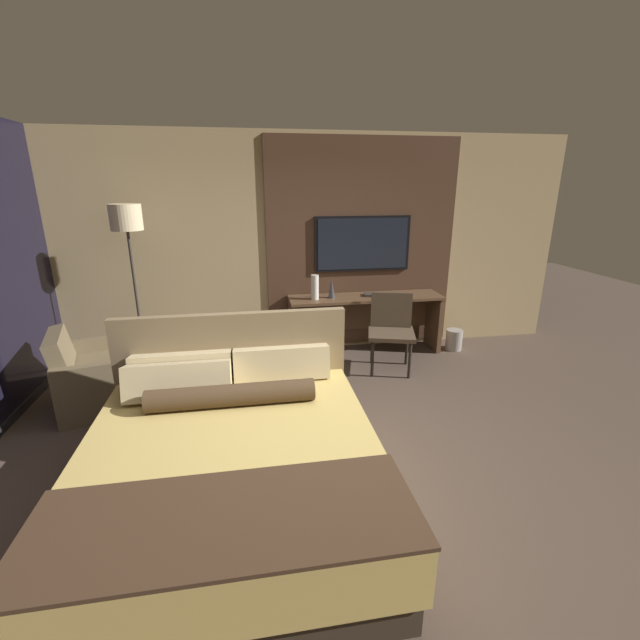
# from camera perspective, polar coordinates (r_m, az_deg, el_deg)

# --- Properties ---
(ground_plane) EXTENTS (16.00, 16.00, 0.00)m
(ground_plane) POSITION_cam_1_polar(r_m,az_deg,el_deg) (3.71, 2.84, -18.24)
(ground_plane) COLOR #4C3D33
(wall_back_tv_panel) EXTENTS (7.20, 0.09, 2.80)m
(wall_back_tv_panel) POSITION_cam_1_polar(r_m,az_deg,el_deg) (5.63, -1.51, 9.77)
(wall_back_tv_panel) COLOR tan
(wall_back_tv_panel) RESTS_ON ground_plane
(bed) EXTENTS (1.97, 2.14, 1.14)m
(bed) POSITION_cam_1_polar(r_m,az_deg,el_deg) (3.17, -11.62, -18.26)
(bed) COLOR #33281E
(bed) RESTS_ON ground_plane
(desk) EXTENTS (2.00, 0.49, 0.78)m
(desk) POSITION_cam_1_polar(r_m,az_deg,el_deg) (5.71, 5.95, 0.88)
(desk) COLOR brown
(desk) RESTS_ON ground_plane
(tv) EXTENTS (1.27, 0.04, 0.71)m
(tv) POSITION_cam_1_polar(r_m,az_deg,el_deg) (5.70, 5.71, 10.09)
(tv) COLOR black
(desk_chair) EXTENTS (0.66, 0.65, 0.92)m
(desk_chair) POSITION_cam_1_polar(r_m,az_deg,el_deg) (5.24, 9.46, -0.60)
(desk_chair) COLOR #4C3D2D
(desk_chair) RESTS_ON ground_plane
(armchair_by_window) EXTENTS (1.03, 1.06, 0.82)m
(armchair_by_window) POSITION_cam_1_polar(r_m,az_deg,el_deg) (4.95, -27.15, -6.94)
(armchair_by_window) COLOR brown
(armchair_by_window) RESTS_ON ground_plane
(floor_lamp) EXTENTS (0.34, 0.34, 1.97)m
(floor_lamp) POSITION_cam_1_polar(r_m,az_deg,el_deg) (5.23, -24.25, 10.59)
(floor_lamp) COLOR #282623
(floor_lamp) RESTS_ON ground_plane
(vase_tall) EXTENTS (0.09, 0.09, 0.25)m
(vase_tall) POSITION_cam_1_polar(r_m,az_deg,el_deg) (5.46, 1.55, 4.25)
(vase_tall) COLOR #333338
(vase_tall) RESTS_ON desk
(vase_short) EXTENTS (0.10, 0.10, 0.31)m
(vase_short) POSITION_cam_1_polar(r_m,az_deg,el_deg) (5.39, -0.70, 4.39)
(vase_short) COLOR silver
(vase_short) RESTS_ON desk
(book) EXTENTS (0.25, 0.19, 0.03)m
(book) POSITION_cam_1_polar(r_m,az_deg,el_deg) (5.63, 7.04, 3.37)
(book) COLOR #332D28
(book) RESTS_ON desk
(waste_bin) EXTENTS (0.22, 0.22, 0.28)m
(waste_bin) POSITION_cam_1_polar(r_m,az_deg,el_deg) (6.15, 17.43, -2.51)
(waste_bin) COLOR gray
(waste_bin) RESTS_ON ground_plane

